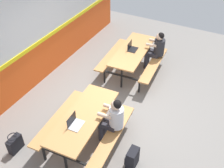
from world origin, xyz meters
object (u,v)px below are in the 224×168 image
(student_nearer, at_px, (113,118))
(laptop_dark, at_px, (132,48))
(picnic_table_right, at_px, (133,55))
(student_further, at_px, (156,48))
(picnic_table_left, at_px, (84,122))
(tote_bag_bright, at_px, (15,144))
(laptop_silver, at_px, (75,123))
(backpack_dark, at_px, (132,158))

(student_nearer, bearing_deg, laptop_dark, 15.97)
(picnic_table_right, xyz_separation_m, student_further, (0.46, -0.53, 0.13))
(student_further, relative_size, laptop_dark, 3.63)
(picnic_table_left, bearing_deg, laptop_dark, 3.89)
(tote_bag_bright, bearing_deg, laptop_dark, -14.55)
(student_nearer, distance_m, student_further, 3.02)
(picnic_table_right, distance_m, student_further, 0.71)
(laptop_dark, height_order, tote_bag_bright, laptop_dark)
(laptop_silver, xyz_separation_m, backpack_dark, (0.17, -1.19, -0.57))
(backpack_dark, relative_size, tote_bag_bright, 1.02)
(picnic_table_right, xyz_separation_m, tote_bag_bright, (-3.73, 1.01, -0.38))
(laptop_silver, distance_m, tote_bag_bright, 1.43)
(picnic_table_left, bearing_deg, picnic_table_right, 3.13)
(student_nearer, distance_m, laptop_silver, 0.79)
(picnic_table_left, xyz_separation_m, student_nearer, (0.26, -0.54, 0.13))
(laptop_dark, height_order, backpack_dark, laptop_dark)
(picnic_table_right, height_order, student_further, student_further)
(picnic_table_right, distance_m, tote_bag_bright, 3.88)
(tote_bag_bright, bearing_deg, backpack_dark, -71.22)
(picnic_table_right, bearing_deg, backpack_dark, -155.70)
(picnic_table_right, bearing_deg, laptop_silver, -177.52)
(student_further, relative_size, laptop_silver, 3.63)
(backpack_dark, bearing_deg, student_nearer, 58.91)
(picnic_table_right, bearing_deg, laptop_dark, 75.75)
(laptop_dark, xyz_separation_m, backpack_dark, (-2.94, -1.36, -0.57))
(student_further, xyz_separation_m, backpack_dark, (-3.39, -0.79, -0.49))
(laptop_dark, bearing_deg, tote_bag_bright, 165.45)
(backpack_dark, bearing_deg, tote_bag_bright, 108.78)
(picnic_table_left, xyz_separation_m, student_further, (3.27, -0.38, 0.13))
(backpack_dark, height_order, tote_bag_bright, backpack_dark)
(tote_bag_bright, bearing_deg, picnic_table_right, -15.13)
(picnic_table_left, height_order, tote_bag_bright, picnic_table_left)
(picnic_table_left, xyz_separation_m, picnic_table_right, (2.82, 0.15, 0.00))
(laptop_silver, bearing_deg, student_further, -6.34)
(picnic_table_left, distance_m, laptop_silver, 0.35)
(laptop_silver, bearing_deg, tote_bag_bright, 118.75)
(picnic_table_left, xyz_separation_m, laptop_dark, (2.82, 0.19, 0.21))
(tote_bag_bright, bearing_deg, student_nearer, -55.47)
(student_nearer, xyz_separation_m, laptop_silver, (-0.55, 0.56, 0.08))
(picnic_table_left, relative_size, tote_bag_bright, 4.65)
(laptop_silver, bearing_deg, student_nearer, -45.84)
(student_nearer, xyz_separation_m, student_further, (3.01, 0.17, 0.00))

